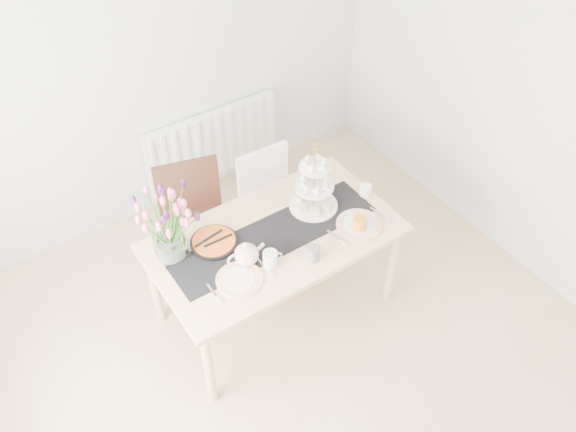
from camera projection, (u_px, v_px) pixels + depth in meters
room_shell at (326, 263)px, 3.01m from camera, size 4.50×4.50×4.50m
radiator at (213, 144)px, 5.11m from camera, size 1.20×0.08×0.60m
dining_table at (275, 244)px, 3.97m from camera, size 1.60×0.90×0.75m
chair_brown at (194, 214)px, 4.36m from camera, size 0.56×0.56×0.93m
chair_white at (271, 196)px, 4.58m from camera, size 0.43×0.43×0.85m
table_runner at (274, 236)px, 3.91m from camera, size 1.40×0.35×0.01m
tulip_vase at (165, 218)px, 3.56m from camera, size 0.60×0.60×0.51m
cake_stand at (314, 192)px, 4.02m from camera, size 0.33×0.33×0.48m
teapot at (246, 254)px, 3.70m from camera, size 0.26×0.22×0.16m
cream_jug at (365, 190)px, 4.17m from camera, size 0.10×0.10×0.08m
tart_tin at (214, 242)px, 3.85m from camera, size 0.31×0.31×0.04m
mug_grey at (313, 253)px, 3.74m from camera, size 0.10×0.10×0.10m
mug_white at (270, 259)px, 3.70m from camera, size 0.10×0.10×0.11m
mug_orange at (360, 224)px, 3.92m from camera, size 0.13×0.13×0.11m
plate_left at (239, 280)px, 3.64m from camera, size 0.29×0.29×0.01m
plate_right at (359, 225)px, 3.98m from camera, size 0.35×0.35×0.02m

